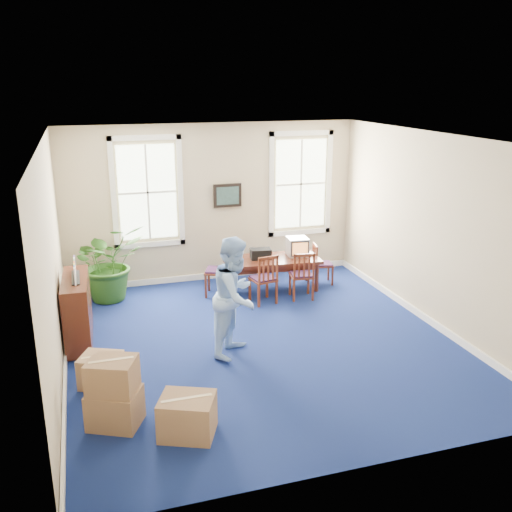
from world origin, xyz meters
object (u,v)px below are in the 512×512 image
object	(u,v)px
man	(236,296)
crt_tv	(297,246)
conference_table	(271,274)
chair_near_left	(263,278)
potted_plant	(109,262)
credenza	(78,311)
cardboard_boxes	(132,383)

from	to	relation	value
man	crt_tv	bearing A→B (deg)	0.23
conference_table	crt_tv	xyz separation A→B (m)	(0.55, 0.04, 0.50)
chair_near_left	potted_plant	distance (m)	2.91
chair_near_left	potted_plant	bearing A→B (deg)	-31.19
man	conference_table	bearing A→B (deg)	8.55
crt_tv	chair_near_left	xyz separation A→B (m)	(-0.94, -0.68, -0.34)
credenza	cardboard_boxes	distance (m)	2.45
crt_tv	cardboard_boxes	xyz separation A→B (m)	(-3.63, -3.82, -0.37)
credenza	conference_table	bearing A→B (deg)	23.14
cardboard_boxes	crt_tv	bearing A→B (deg)	46.44
conference_table	man	distance (m)	2.90
credenza	potted_plant	world-z (taller)	potted_plant
credenza	crt_tv	bearing A→B (deg)	21.13
potted_plant	cardboard_boxes	bearing A→B (deg)	-89.81
crt_tv	cardboard_boxes	size ratio (longest dim) A/B	0.27
cardboard_boxes	chair_near_left	bearing A→B (deg)	49.34
cardboard_boxes	man	bearing A→B (deg)	38.18
credenza	potted_plant	distance (m)	1.91
potted_plant	cardboard_boxes	world-z (taller)	potted_plant
chair_near_left	man	distance (m)	2.13
man	potted_plant	bearing A→B (deg)	68.76
conference_table	chair_near_left	size ratio (longest dim) A/B	1.97
conference_table	potted_plant	world-z (taller)	potted_plant
conference_table	potted_plant	distance (m)	3.15
chair_near_left	crt_tv	bearing A→B (deg)	-154.10
crt_tv	cardboard_boxes	bearing A→B (deg)	-128.35
crt_tv	credenza	bearing A→B (deg)	-155.94
conference_table	cardboard_boxes	size ratio (longest dim) A/B	1.18
credenza	cardboard_boxes	xyz separation A→B (m)	(0.61, -2.37, -0.07)
crt_tv	cardboard_boxes	world-z (taller)	crt_tv
man	credenza	world-z (taller)	man
conference_table	chair_near_left	world-z (taller)	chair_near_left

